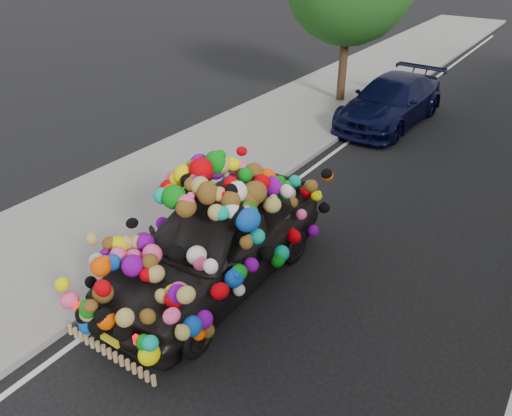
% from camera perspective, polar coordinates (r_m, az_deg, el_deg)
% --- Properties ---
extents(ground, '(100.00, 100.00, 0.00)m').
position_cam_1_polar(ground, '(8.79, 4.70, -8.45)').
color(ground, black).
rests_on(ground, ground).
extents(sidewalk, '(4.00, 60.00, 0.12)m').
position_cam_1_polar(sidewalk, '(11.11, -14.83, -0.20)').
color(sidewalk, gray).
rests_on(sidewalk, ground).
extents(kerb, '(0.15, 60.00, 0.13)m').
position_cam_1_polar(kerb, '(9.88, -7.17, -3.36)').
color(kerb, gray).
rests_on(kerb, ground).
extents(plush_art_car, '(2.24, 4.84, 2.23)m').
position_cam_1_polar(plush_art_car, '(8.19, -4.85, -1.84)').
color(plush_art_car, black).
rests_on(plush_art_car, ground).
extents(navy_sedan, '(2.18, 4.88, 1.39)m').
position_cam_1_polar(navy_sedan, '(16.12, 15.16, 11.70)').
color(navy_sedan, black).
rests_on(navy_sedan, ground).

